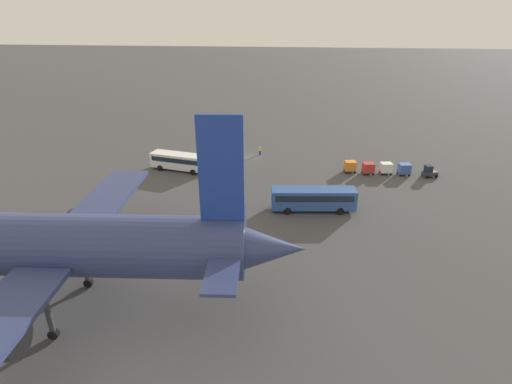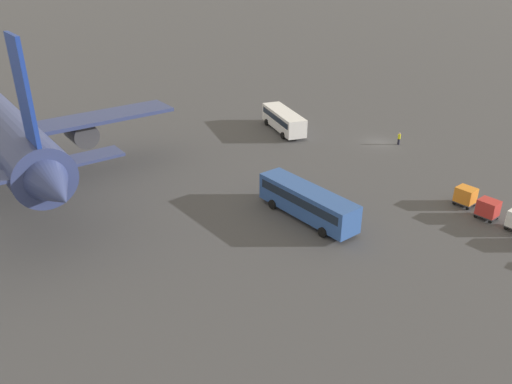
{
  "view_description": "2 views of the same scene",
  "coord_description": "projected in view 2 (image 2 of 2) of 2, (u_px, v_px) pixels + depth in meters",
  "views": [
    {
      "loc": [
        -10.66,
        74.27,
        25.68
      ],
      "look_at": [
        -4.24,
        22.77,
        2.66
      ],
      "focal_mm": 28.0,
      "sensor_mm": 36.0,
      "label": 1
    },
    {
      "loc": [
        -47.78,
        49.91,
        24.64
      ],
      "look_at": [
        -10.22,
        26.84,
        3.22
      ],
      "focal_mm": 35.0,
      "sensor_mm": 36.0,
      "label": 2
    }
  ],
  "objects": [
    {
      "name": "cargo_cart_orange",
      "position": [
        466.0,
        195.0,
        52.9
      ],
      "size": [
        2.23,
        1.96,
        2.06
      ],
      "rotation": [
        0.0,
        0.0,
        0.15
      ],
      "color": "#38383D",
      "rests_on": "ground"
    },
    {
      "name": "worker_person",
      "position": [
        399.0,
        139.0,
        69.79
      ],
      "size": [
        0.38,
        0.38,
        1.74
      ],
      "color": "#1E1E2D",
      "rests_on": "ground"
    },
    {
      "name": "shuttle_bus_near",
      "position": [
        284.0,
        119.0,
        74.68
      ],
      "size": [
        10.93,
        4.9,
        3.04
      ],
      "rotation": [
        0.0,
        0.0,
        -0.2
      ],
      "color": "white",
      "rests_on": "ground"
    },
    {
      "name": "shuttle_bus_far",
      "position": [
        307.0,
        201.0,
        50.1
      ],
      "size": [
        12.15,
        4.15,
        3.26
      ],
      "rotation": [
        0.0,
        0.0,
        0.12
      ],
      "color": "#2D5199",
      "rests_on": "ground"
    },
    {
      "name": "ground_plane",
      "position": [
        379.0,
        142.0,
        70.88
      ],
      "size": [
        600.0,
        600.0,
        0.0
      ],
      "primitive_type": "plane",
      "color": "#424244"
    },
    {
      "name": "cargo_cart_red",
      "position": [
        488.0,
        208.0,
        50.28
      ],
      "size": [
        2.23,
        1.96,
        2.06
      ],
      "rotation": [
        0.0,
        0.0,
        0.15
      ],
      "color": "#38383D",
      "rests_on": "ground"
    }
  ]
}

